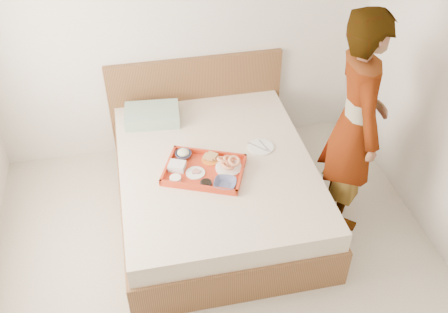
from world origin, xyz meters
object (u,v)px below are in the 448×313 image
at_px(bed, 216,185).
at_px(person, 355,125).
at_px(dinner_plate, 261,147).
at_px(tray, 204,170).

bearing_deg(bed, person, -14.47).
bearing_deg(person, bed, 83.37).
height_order(bed, dinner_plate, dinner_plate).
xyz_separation_m(tray, person, (1.14, -0.15, 0.37)).
xyz_separation_m(bed, dinner_plate, (0.41, 0.09, 0.27)).
distance_m(dinner_plate, person, 0.82).
bearing_deg(bed, tray, -133.42).
bearing_deg(dinner_plate, person, -29.97).
height_order(dinner_plate, person, person).
bearing_deg(tray, person, 15.50).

